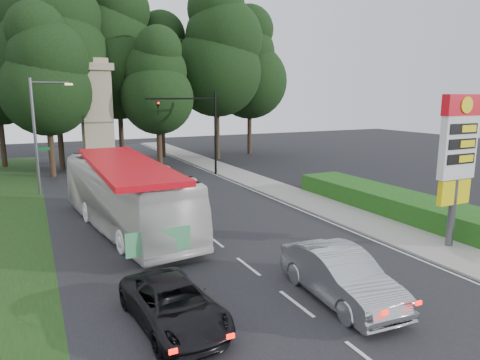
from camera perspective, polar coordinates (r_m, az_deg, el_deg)
name	(u,v)px	position (r m, az deg, el deg)	size (l,w,h in m)	color
ground	(305,311)	(14.46, 8.65, -16.87)	(120.00, 120.00, 0.00)	black
road_surface	(184,217)	(24.57, -7.46, -4.96)	(14.00, 80.00, 0.02)	black
sidewalk_right	(308,201)	(28.30, 9.08, -2.76)	(3.00, 80.00, 0.12)	gray
grass_verge_left	(0,212)	(29.30, -29.39, -3.70)	(5.00, 50.00, 0.02)	#193814
hedge	(389,201)	(27.11, 19.21, -2.68)	(3.00, 14.00, 1.20)	#184A13
gas_station_pylon	(458,150)	(20.87, 27.06, 3.52)	(2.10, 0.45, 6.85)	#59595E
traffic_signal_mast	(201,122)	(36.90, -5.23, 7.77)	(6.10, 0.35, 7.20)	black
streetlight_signs	(38,131)	(32.53, -25.34, 5.92)	(2.75, 0.98, 8.00)	#59595E
monument	(97,115)	(40.83, -18.56, 8.17)	(3.00, 3.00, 10.05)	tan
tree_center_left	(52,37)	(43.82, -23.75, 17.06)	(10.08, 10.08, 19.80)	#2D2116
tree_center_right	(117,53)	(46.41, -16.08, 15.90)	(9.24, 9.24, 18.15)	#2D2116
tree_east_near	(161,70)	(49.38, -10.53, 14.26)	(8.12, 8.12, 15.95)	#2D2116
tree_east_mid	(217,53)	(47.40, -3.15, 16.60)	(9.52, 9.52, 18.70)	#2D2116
tree_far_east	(250,65)	(51.24, 1.30, 15.06)	(8.68, 8.68, 17.05)	#2D2116
tree_monument_left	(45,73)	(39.51, -24.58, 12.87)	(7.28, 7.28, 14.30)	#2D2116
tree_monument_right	(157,83)	(41.42, -10.98, 12.59)	(6.72, 6.72, 13.20)	#2D2116
transit_bus	(125,196)	(22.61, -15.05, -2.03)	(2.99, 12.77, 3.56)	silver
sedan_silver	(340,275)	(15.03, 13.23, -12.28)	(1.83, 5.24, 1.73)	#9FA3A7
suv_charcoal	(174,305)	(13.41, -8.83, -16.09)	(2.17, 4.71, 1.31)	black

